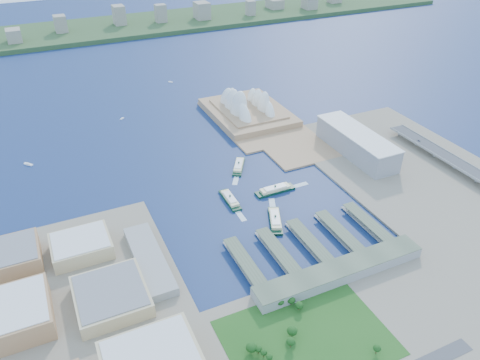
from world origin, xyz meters
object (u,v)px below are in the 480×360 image
ferry_a (230,198)px  opera_house (248,100)px  toaster_building (356,143)px  car_c (419,141)px  ferry_b (239,165)px  ferry_c (275,219)px  ferry_d (275,188)px

ferry_a → opera_house: bearing=60.5°
toaster_building → car_c: toaster_building is taller
opera_house → ferry_b: bearing=-119.9°
ferry_a → ferry_c: ferry_c is taller
ferry_c → car_c: (296.84, 71.39, 10.30)m
ferry_c → car_c: car_c is taller
ferry_c → ferry_a: bearing=-40.2°
ferry_b → car_c: car_c is taller
ferry_a → ferry_b: size_ratio=0.99×
ferry_a → ferry_d: 65.71m
opera_house → toaster_building: (90.00, -200.00, -11.50)m
ferry_c → toaster_building: bearing=-130.0°
ferry_a → toaster_building: bearing=9.7°
opera_house → ferry_a: bearing=-120.7°
ferry_d → ferry_c: bearing=151.1°
opera_house → ferry_a: (-138.90, -233.82, -27.11)m
car_c → opera_house: bearing=130.0°
ferry_b → car_c: size_ratio=10.35×
ferry_c → ferry_d: bearing=-95.3°
ferry_c → car_c: bearing=-143.4°
ferry_b → toaster_building: bearing=19.2°
toaster_building → ferry_d: bearing=-166.5°
car_c → ferry_c: bearing=-166.5°
ferry_b → ferry_a: bearing=-90.6°
ferry_b → ferry_c: ferry_c is taller
opera_house → ferry_d: opera_house is taller
opera_house → car_c: bearing=-50.0°
opera_house → toaster_building: opera_house is taller
ferry_a → ferry_b: ferry_b is taller
ferry_a → ferry_b: bearing=58.9°
toaster_building → ferry_d: (-163.43, -39.37, -15.13)m
ferry_b → car_c: 291.12m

